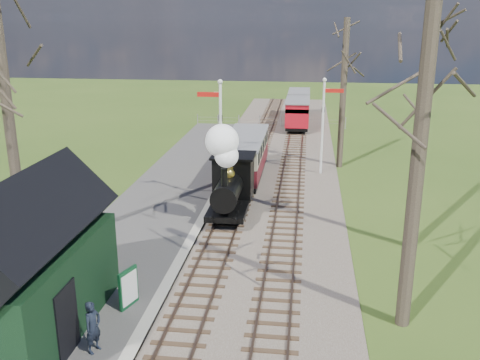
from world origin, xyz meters
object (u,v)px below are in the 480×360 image
object	(u,v)px
semaphore_near	(219,134)
red_carriage_b	(299,103)
station_shed	(28,265)
sign_board	(129,288)
bench	(73,309)
locomotive	(229,176)
person	(93,327)
red_carriage_a	(297,113)
coach	(245,155)
semaphore_far	(324,119)

from	to	relation	value
semaphore_near	red_carriage_b	xyz separation A→B (m)	(3.37, 24.50, -2.20)
station_shed	sign_board	size ratio (longest dim) A/B	4.98
station_shed	bench	size ratio (longest dim) A/B	4.62
locomotive	person	world-z (taller)	locomotive
station_shed	red_carriage_a	world-z (taller)	station_shed
coach	semaphore_far	bearing A→B (deg)	22.54
sign_board	coach	bearing A→B (deg)	82.21
semaphore_far	red_carriage_b	size ratio (longest dim) A/B	1.19
red_carriage_b	coach	bearing A→B (deg)	-97.29
station_shed	red_carriage_a	size ratio (longest dim) A/B	1.31
station_shed	coach	distance (m)	16.76
red_carriage_a	red_carriage_b	distance (m)	5.50
locomotive	semaphore_far	bearing A→B (deg)	60.90
coach	bench	bearing A→B (deg)	-102.39
semaphore_near	station_shed	bearing A→B (deg)	-106.38
semaphore_near	red_carriage_a	distance (m)	19.42
semaphore_near	semaphore_far	xyz separation A→B (m)	(5.14, 6.00, -0.27)
coach	semaphore_near	bearing A→B (deg)	-100.41
locomotive	red_carriage_a	size ratio (longest dim) A/B	0.94
station_shed	person	distance (m)	2.63
red_carriage_b	station_shed	bearing A→B (deg)	-100.70
person	locomotive	bearing A→B (deg)	10.06
semaphore_near	red_carriage_a	xyz separation A→B (m)	(3.37, 19.00, -2.20)
locomotive	bench	xyz separation A→B (m)	(-3.40, -9.45, -1.54)
red_carriage_b	bench	bearing A→B (deg)	-99.52
semaphore_near	locomotive	xyz separation A→B (m)	(0.76, -1.88, -1.53)
person	station_shed	bearing A→B (deg)	90.74
locomotive	bench	world-z (taller)	locomotive
station_shed	red_carriage_b	world-z (taller)	station_shed
red_carriage_a	semaphore_near	bearing A→B (deg)	-100.05
coach	bench	distance (m)	15.92
sign_board	red_carriage_a	bearing A→B (deg)	81.12
locomotive	sign_board	size ratio (longest dim) A/B	3.59
semaphore_far	bench	xyz separation A→B (m)	(-7.78, -17.33, -2.80)
station_shed	semaphore_far	bearing A→B (deg)	64.28
bench	red_carriage_a	bearing A→B (deg)	78.80
bench	person	size ratio (longest dim) A/B	0.91
locomotive	coach	distance (m)	6.09
station_shed	coach	xyz separation A→B (m)	(4.30, 16.19, -0.73)
semaphore_near	sign_board	bearing A→B (deg)	-96.72
sign_board	person	xyz separation A→B (m)	(-0.17, -2.44, 0.12)
red_carriage_b	person	size ratio (longest dim) A/B	3.23
red_carriage_a	bench	distance (m)	30.94
semaphore_far	red_carriage_b	world-z (taller)	semaphore_far
station_shed	bench	xyz separation A→B (m)	(0.89, 0.67, -1.71)
semaphore_near	person	xyz separation A→B (m)	(-1.39, -12.80, -2.67)
coach	bench	xyz separation A→B (m)	(-3.41, -15.52, -0.98)
red_carriage_a	sign_board	world-z (taller)	red_carriage_a
semaphore_near	locomotive	bearing A→B (deg)	-68.05
station_shed	semaphore_near	size ratio (longest dim) A/B	1.01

